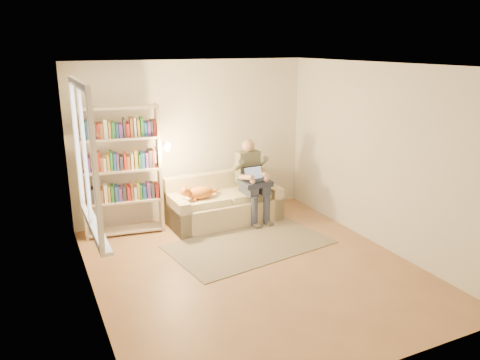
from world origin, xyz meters
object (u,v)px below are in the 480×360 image
cat (200,192)px  laptop (253,177)px  sofa (223,205)px  person (251,176)px  bookshelf (121,165)px

cat → laptop: (0.87, -0.12, 0.17)m
sofa → cat: size_ratio=2.78×
sofa → laptop: size_ratio=5.29×
sofa → cat: bearing=-165.3°
person → laptop: person is taller
cat → sofa: bearing=14.7°
sofa → person: size_ratio=1.37×
laptop → bookshelf: 2.08m
bookshelf → cat: bearing=-6.7°
laptop → cat: bearing=170.4°
cat → bookshelf: bearing=163.8°
person → laptop: (-0.02, -0.12, 0.01)m
sofa → cat: 0.56m
sofa → laptop: 0.69m
cat → laptop: 0.89m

